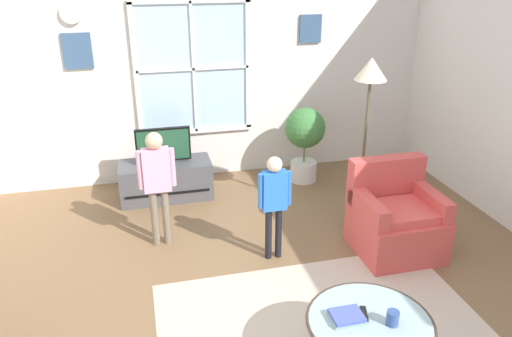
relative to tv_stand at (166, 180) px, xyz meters
name	(u,v)px	position (x,y,z in m)	size (l,w,h in m)	color
ground_plane	(288,330)	(0.73, -2.53, -0.23)	(6.03, 6.79, 0.02)	brown
back_wall	(213,62)	(0.71, 0.62, 1.24)	(5.43, 0.17, 2.93)	silver
tv_stand	(166,180)	(0.00, 0.00, 0.00)	(1.07, 0.47, 0.45)	#4C4C51
television	(163,145)	(0.00, 0.00, 0.45)	(0.62, 0.08, 0.42)	#4C4C4C
armchair	(395,219)	(2.06, -1.68, 0.10)	(0.76, 0.74, 0.87)	#D14C47
coffee_table	(370,324)	(1.11, -3.06, 0.19)	(0.85, 0.85, 0.44)	#99B2B7
book_stack	(347,317)	(0.97, -3.01, 0.24)	(0.22, 0.17, 0.05)	#87A79F
cup	(393,318)	(1.24, -3.13, 0.26)	(0.08, 0.08, 0.10)	#334C8C
remote_near_books	(364,314)	(1.10, -3.00, 0.22)	(0.04, 0.14, 0.02)	black
person_pink_shirt	(157,176)	(-0.13, -1.04, 0.52)	(0.35, 0.16, 1.18)	#726656
person_blue_shirt	(274,196)	(0.89, -1.54, 0.42)	(0.31, 0.14, 1.03)	black
potted_plant_by_window	(305,136)	(1.74, 0.07, 0.38)	(0.50, 0.50, 0.96)	silver
floor_lamp	(370,87)	(1.98, -1.07, 1.26)	(0.32, 0.32, 1.77)	black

